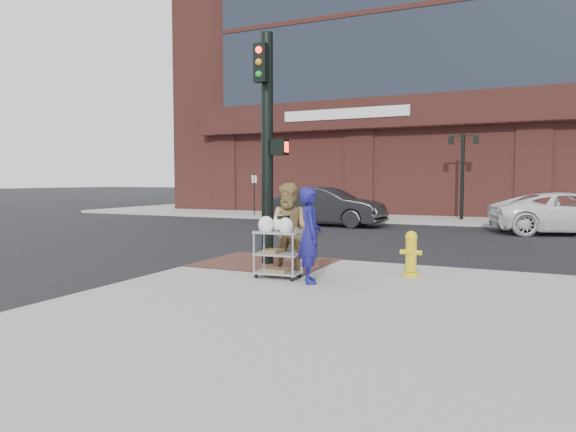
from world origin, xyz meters
The scene contains 15 objects.
ground centered at (0.00, 0.00, 0.00)m, with size 220.00×220.00×0.00m, color black.
brick_curb_ramp centered at (-0.60, 0.90, 0.16)m, with size 2.80×2.40×0.01m, color #4F2C25.
bank_building centered at (5.00, 31.00, 14.15)m, with size 42.00×26.00×28.00m, color brown.
lamp_post centered at (2.00, 16.00, 2.62)m, with size 1.32×0.22×4.00m.
parking_sign centered at (-8.50, 15.00, 1.25)m, with size 0.05×0.05×2.20m, color black.
traffic_signal_pole centered at (-0.48, 0.77, 2.83)m, with size 0.61×0.51×5.00m.
woman_blue centered at (1.15, -0.77, 1.01)m, with size 0.63×0.41×1.72m, color navy.
pedestrian_tan centered at (0.57, -0.34, 1.04)m, with size 0.87×0.68×1.79m, color #A0804B.
sedan_dark centered at (-3.23, 11.91, 0.84)m, with size 1.78×5.10×1.68m, color black.
minivan_white centered at (6.20, 12.25, 0.77)m, with size 2.55×5.54×1.54m, color white.
utility_cart centered at (0.44, -0.61, 0.69)m, with size 0.88×0.53×1.18m.
fire_hydrant centered at (2.68, 0.60, 0.60)m, with size 0.41×0.29×0.88m.
newsbox_red centered at (-5.28, 15.27, 0.60)m, with size 0.38×0.34×0.90m, color #AA2E13.
newsbox_yellow centered at (-5.46, 14.73, 0.72)m, with size 0.48×0.44×1.15m, color yellow.
newsbox_blue centered at (-5.07, 15.15, 0.70)m, with size 0.46×0.42×1.11m, color #1D26BC.
Camera 1 is at (4.59, -9.22, 1.99)m, focal length 32.00 mm.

